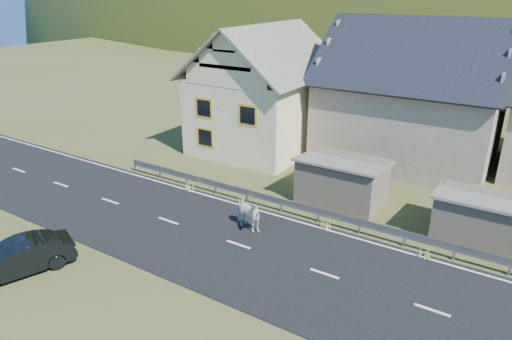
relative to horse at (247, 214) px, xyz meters
The scene contains 11 objects.
ground 4.69m from the horse, 16.71° to the right, with size 160.00×160.00×0.00m, color #39401A.
road 4.69m from the horse, 16.71° to the right, with size 60.00×7.00×0.04m, color black.
lane_markings 4.69m from the horse, 16.71° to the right, with size 60.00×6.60×0.01m, color silver.
guardrail 5.02m from the horse, 27.94° to the left, with size 28.10×0.09×0.75m.
shed_left 5.72m from the horse, 64.80° to the left, with size 4.30×3.30×2.40m, color #726353.
shed_right 10.08m from the horse, 27.60° to the left, with size 3.80×2.90×2.20m, color #726353.
house_cream 12.55m from the horse, 117.58° to the left, with size 7.80×9.80×8.30m.
house_stone_a 14.61m from the horse, 75.91° to the left, with size 10.80×9.80×8.90m.
conifer_patch 119.97m from the horse, 114.95° to the left, with size 76.00×50.00×28.00m, color black.
horse is the anchor object (origin of this frame).
car 9.35m from the horse, 126.66° to the right, with size 1.42×4.07×1.34m, color black.
Camera 1 is at (5.64, -13.91, 10.29)m, focal length 32.00 mm.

